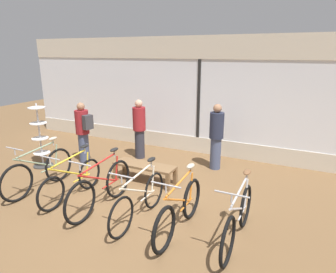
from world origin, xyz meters
name	(u,v)px	position (x,y,z in m)	size (l,w,h in m)	color
ground_plane	(136,201)	(0.00, 0.00, 0.00)	(24.00, 24.00, 0.00)	brown
shop_back_wall	(199,95)	(0.00, 3.31, 1.64)	(12.00, 0.08, 3.20)	beige
bicycle_far_left	(39,172)	(-2.05, -0.44, 0.41)	(0.46, 1.81, 1.06)	black
bicycle_left	(72,181)	(-1.18, -0.42, 0.37)	(0.46, 1.68, 1.01)	black
bicycle_center_left	(101,188)	(-0.42, -0.49, 0.41)	(0.46, 1.82, 1.06)	black
bicycle_center_right	(140,200)	(0.42, -0.52, 0.38)	(0.46, 1.72, 1.02)	black
bicycle_right	(180,210)	(1.17, -0.54, 0.38)	(0.46, 1.74, 1.03)	black
bicycle_far_right	(238,219)	(2.06, -0.40, 0.39)	(0.46, 1.77, 1.03)	black
accessory_rack	(40,141)	(-3.10, 0.54, 0.66)	(0.48, 0.48, 1.60)	#333333
display_bench	(145,167)	(-0.32, 0.88, 0.34)	(1.40, 0.44, 0.41)	brown
customer_near_rack	(216,136)	(0.84, 2.32, 0.84)	(0.42, 0.42, 1.61)	#424C6B
customer_by_window	(83,131)	(-2.36, 1.26, 0.84)	(0.53, 0.40, 1.56)	#424C6B
customer_mid_floor	(139,128)	(-1.24, 2.17, 0.83)	(0.43, 0.43, 1.59)	#2D2D38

